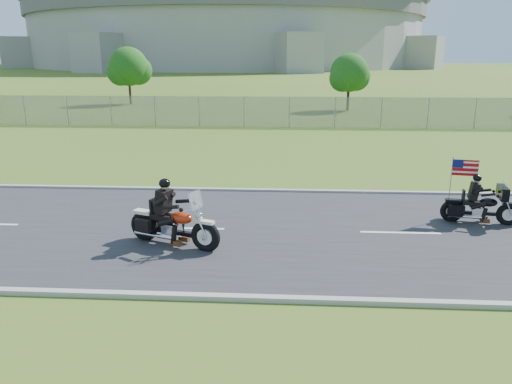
{
  "coord_description": "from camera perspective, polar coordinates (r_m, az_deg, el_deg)",
  "views": [
    {
      "loc": [
        0.79,
        -13.13,
        4.87
      ],
      "look_at": [
        -0.0,
        0.0,
        1.14
      ],
      "focal_mm": 35.0,
      "sensor_mm": 36.0,
      "label": 1
    }
  ],
  "objects": [
    {
      "name": "tree_fence_mid",
      "position": [
        49.45,
        -14.3,
        13.52
      ],
      "size": [
        3.96,
        3.69,
        5.3
      ],
      "color": "#382316",
      "rests_on": "ground"
    },
    {
      "name": "tree_fence_near",
      "position": [
        43.53,
        10.65,
        13.04
      ],
      "size": [
        3.52,
        3.28,
        4.75
      ],
      "color": "#382316",
      "rests_on": "ground"
    },
    {
      "name": "fence",
      "position": [
        33.86,
        -6.51,
        9.14
      ],
      "size": [
        60.0,
        0.03,
        2.0
      ],
      "primitive_type": "cube",
      "color": "gray",
      "rests_on": "ground"
    },
    {
      "name": "motorcycle_follow",
      "position": [
        15.84,
        24.23,
        -1.6
      ],
      "size": [
        2.2,
        0.83,
        1.84
      ],
      "rotation": [
        0.0,
        0.0,
        -0.15
      ],
      "color": "black",
      "rests_on": "ground"
    },
    {
      "name": "motorcycle_lead",
      "position": [
        12.99,
        -9.54,
        -3.76
      ],
      "size": [
        2.57,
        1.27,
        1.8
      ],
      "rotation": [
        0.0,
        0.0,
        -0.36
      ],
      "color": "black",
      "rests_on": "ground"
    },
    {
      "name": "curb_north",
      "position": [
        17.86,
        0.79,
        0.16
      ],
      "size": [
        120.0,
        0.18,
        0.12
      ],
      "primitive_type": "cube",
      "color": "#9E9B93",
      "rests_on": "ground"
    },
    {
      "name": "stadium",
      "position": [
        184.62,
        -3.21,
        19.1
      ],
      "size": [
        140.4,
        140.4,
        29.2
      ],
      "color": "#A3A099",
      "rests_on": "ground"
    },
    {
      "name": "road",
      "position": [
        14.02,
        0.01,
        -4.42
      ],
      "size": [
        120.0,
        8.0,
        0.04
      ],
      "primitive_type": "cube",
      "color": "#28282B",
      "rests_on": "ground"
    },
    {
      "name": "curb_south",
      "position": [
        10.31,
        -1.37,
        -12.05
      ],
      "size": [
        120.0,
        0.18,
        0.12
      ],
      "primitive_type": "cube",
      "color": "#9E9B93",
      "rests_on": "ground"
    },
    {
      "name": "ground",
      "position": [
        14.03,
        0.01,
        -4.5
      ],
      "size": [
        420.0,
        420.0,
        0.0
      ],
      "primitive_type": "plane",
      "color": "#3A5219",
      "rests_on": "ground"
    }
  ]
}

